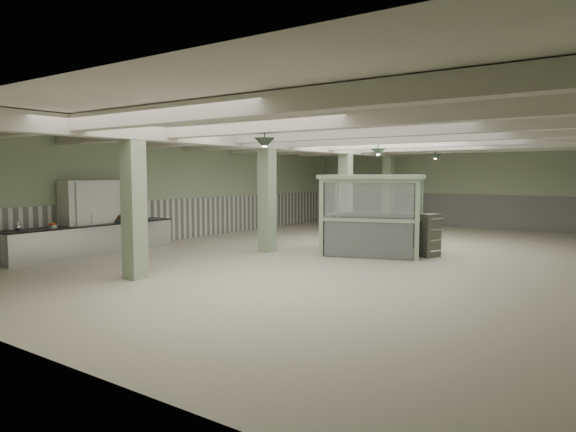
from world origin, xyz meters
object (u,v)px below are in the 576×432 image
Objects in this scene: filing_cabinet at (429,235)px; walkin_cooler at (101,216)px; prep_counter at (92,239)px; guard_booth at (373,199)px.

walkin_cooler is at bearing -127.91° from filing_cabinet.
walkin_cooler is (-0.08, 0.39, 0.66)m from prep_counter.
guard_booth reaches higher than filing_cabinet.
prep_counter is 1.52× the size of guard_booth.
filing_cabinet is (8.56, 4.96, -0.49)m from walkin_cooler.
guard_booth is 1.97m from filing_cabinet.
walkin_cooler is 1.95× the size of filing_cabinet.
walkin_cooler reaches higher than prep_counter.
guard_booth is 2.86× the size of filing_cabinet.
guard_booth is (6.90, 4.70, 0.52)m from walkin_cooler.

